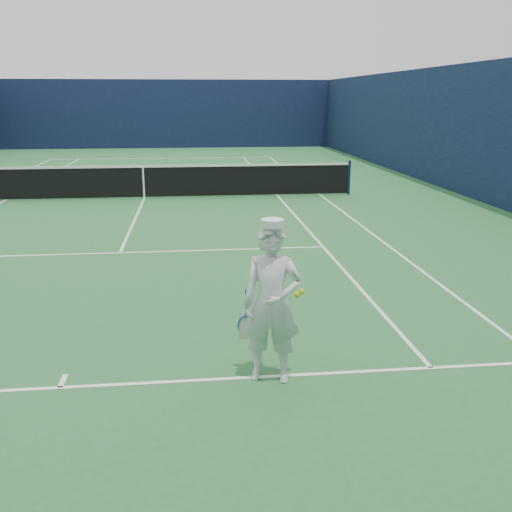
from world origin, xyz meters
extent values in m
plane|color=#276731|center=(0.00, 0.00, 0.00)|extent=(80.00, 80.00, 0.00)
cube|color=white|center=(0.00, 11.88, 0.00)|extent=(11.03, 0.06, 0.01)
cube|color=white|center=(0.00, -11.88, 0.00)|extent=(11.03, 0.06, 0.01)
cube|color=white|center=(5.49, 0.00, 0.00)|extent=(0.06, 23.83, 0.01)
cube|color=white|center=(-4.12, 0.00, 0.00)|extent=(0.06, 23.77, 0.01)
cube|color=white|center=(4.12, 0.00, 0.00)|extent=(0.06, 23.77, 0.01)
cube|color=white|center=(0.00, 6.40, 0.00)|extent=(8.23, 0.06, 0.01)
cube|color=white|center=(0.00, -6.40, 0.00)|extent=(8.23, 0.06, 0.01)
cube|color=white|center=(0.00, 0.00, 0.00)|extent=(0.06, 12.80, 0.01)
cube|color=white|center=(0.00, 11.73, 0.00)|extent=(0.06, 0.30, 0.01)
cube|color=white|center=(0.00, -11.73, 0.00)|extent=(0.06, 0.30, 0.01)
cube|color=#0E1636|center=(0.00, 18.00, 2.00)|extent=(20.12, 0.12, 4.00)
cube|color=#0F1A37|center=(10.00, 0.00, 2.00)|extent=(0.12, 36.12, 4.00)
cylinder|color=#141E4C|center=(6.40, 0.00, 0.54)|extent=(0.09, 0.09, 1.07)
cube|color=black|center=(0.00, 0.00, 0.50)|extent=(12.79, 0.02, 0.92)
cube|color=white|center=(0.00, 0.00, 0.97)|extent=(12.79, 0.04, 0.07)
cube|color=white|center=(0.00, 0.00, 0.47)|extent=(0.05, 0.03, 0.94)
imported|color=silver|center=(2.27, -11.91, 0.86)|extent=(0.71, 0.56, 1.73)
cylinder|color=white|center=(2.27, -11.91, 1.75)|extent=(0.24, 0.24, 0.08)
cube|color=white|center=(2.30, -11.78, 1.72)|extent=(0.20, 0.14, 0.02)
cylinder|color=navy|center=(2.02, -11.76, 0.89)|extent=(0.06, 0.10, 0.22)
cube|color=#2057AF|center=(2.02, -11.70, 0.71)|extent=(0.03, 0.02, 0.14)
torus|color=#2057AF|center=(2.05, -11.65, 0.51)|extent=(0.31, 0.17, 0.29)
cube|color=beige|center=(2.05, -11.65, 0.51)|extent=(0.21, 0.06, 0.30)
sphere|color=#CBD918|center=(2.55, -11.88, 0.95)|extent=(0.07, 0.07, 0.07)
sphere|color=#CBD918|center=(2.59, -11.87, 0.98)|extent=(0.07, 0.07, 0.07)
camera|label=1|loc=(1.47, -17.54, 2.99)|focal=40.00mm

